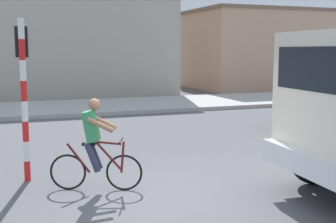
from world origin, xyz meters
name	(u,v)px	position (x,y,z in m)	size (l,w,h in m)	color
ground_plane	(165,202)	(0.00, 0.00, 0.00)	(120.00, 120.00, 0.00)	#56565B
sidewalk_far	(64,108)	(0.00, 12.84, 0.08)	(80.00, 5.00, 0.16)	#ADADA8
cyclist	(95,145)	(-0.99, 1.06, 0.86)	(1.61, 0.77, 1.72)	black
traffic_light_pole	(23,77)	(-2.14, 2.22, 2.07)	(0.24, 0.43, 3.20)	red
building_mid_block	(74,38)	(1.66, 20.11, 3.30)	(11.06, 6.93, 6.59)	#B2AD9E
building_corner_right	(270,49)	(15.60, 20.66, 2.65)	(12.03, 7.93, 5.28)	tan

